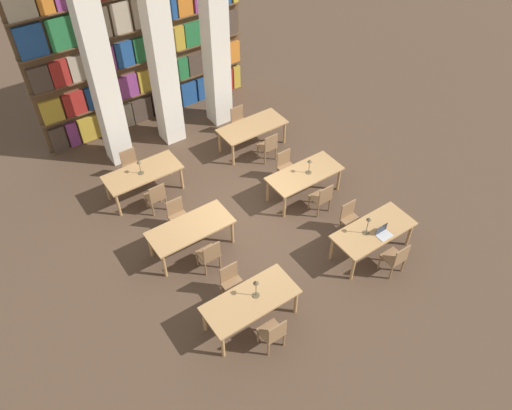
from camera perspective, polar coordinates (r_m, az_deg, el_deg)
The scene contains 28 objects.
ground_plane at distance 11.93m, azimuth -0.62°, elevation -1.60°, with size 40.00×40.00×0.00m, color #4C3828.
bookshelf_bank at distance 14.22m, azimuth -13.23°, elevation 18.73°, with size 6.24×0.35×5.50m.
pillar_left at distance 12.57m, azimuth -17.79°, elevation 15.98°, with size 0.57×0.57×6.00m.
pillar_center at distance 13.05m, azimuth -11.11°, elevation 18.29°, with size 0.57×0.57×6.00m.
pillar_right at distance 13.69m, azimuth -4.82°, elevation 20.20°, with size 0.57×0.57×6.00m.
reading_table_0 at distance 9.66m, azimuth -0.61°, elevation -11.01°, with size 1.86×0.83×0.72m.
chair_0 at distance 9.50m, azimuth 1.99°, elevation -14.39°, with size 0.42×0.40×0.86m.
chair_1 at distance 10.15m, azimuth -2.73°, elevation -8.80°, with size 0.42×0.40×0.86m.
desk_lamp_0 at distance 9.39m, azimuth 0.01°, elevation -9.23°, with size 0.14×0.14×0.45m.
reading_table_1 at distance 11.07m, azimuth 13.26°, elevation -3.03°, with size 1.86×0.83×0.72m.
chair_2 at distance 10.93m, azimuth 15.68°, elevation -5.83°, with size 0.42×0.40×0.86m.
chair_3 at distance 11.50m, azimuth 10.74°, elevation -1.51°, with size 0.42×0.40×0.86m.
desk_lamp_1 at distance 10.67m, azimuth 12.70°, elevation -2.00°, with size 0.14×0.14×0.47m.
laptop at distance 10.92m, azimuth 14.37°, elevation -3.17°, with size 0.32×0.22×0.21m.
reading_table_2 at distance 10.92m, azimuth -7.49°, elevation -2.80°, with size 1.86×0.83×0.72m.
chair_4 at distance 10.64m, azimuth -5.34°, elevation -5.63°, with size 0.42×0.40×0.86m.
chair_5 at distance 11.50m, azimuth -8.92°, elevation -1.17°, with size 0.42×0.40×0.86m.
reading_table_3 at distance 12.16m, azimuth 5.56°, elevation 3.37°, with size 1.86×0.83×0.72m.
chair_6 at distance 11.89m, azimuth 7.53°, elevation 0.86°, with size 0.42×0.40×0.86m.
chair_7 at distance 12.67m, azimuth 3.45°, elevation 4.47°, with size 0.42×0.40×0.86m.
desk_lamp_2 at distance 11.95m, azimuth 6.13°, elevation 4.68°, with size 0.14×0.14×0.40m.
reading_table_4 at distance 12.45m, azimuth -12.80°, elevation 3.44°, with size 1.86×0.83×0.72m.
chair_8 at distance 12.06m, azimuth -11.35°, elevation 1.00°, with size 0.42×0.40×0.86m.
chair_9 at distance 13.07m, azimuth -14.07°, elevation 4.47°, with size 0.42×0.40×0.86m.
desk_lamp_3 at distance 12.20m, azimuth -13.18°, elevation 4.48°, with size 0.14×0.14×0.39m.
reading_table_5 at distance 13.63m, azimuth -0.43°, elevation 8.76°, with size 1.86×0.83×0.72m.
chair_10 at distance 13.29m, azimuth 1.42°, elevation 6.76°, with size 0.42×0.40×0.86m.
chair_11 at distance 14.23m, azimuth -1.92°, elevation 9.60°, with size 0.42×0.40×0.86m.
Camera 1 is at (-4.60, -6.88, 8.59)m, focal length 35.00 mm.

